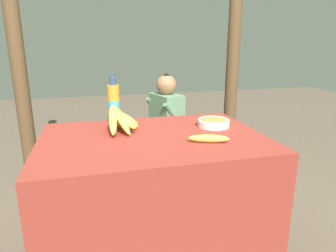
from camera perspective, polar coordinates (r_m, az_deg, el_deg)
The scene contains 10 objects.
market_counter at distance 1.83m, azimuth -2.69°, elevation -13.86°, with size 1.24×0.86×0.79m.
banana_bunch_ripe at distance 1.78m, azimuth -9.29°, elevation 1.56°, with size 0.20×0.35×0.17m.
serving_bowl at distance 1.88m, azimuth 8.67°, elevation 0.72°, with size 0.20×0.20×0.05m.
water_bottle at distance 1.93m, azimuth -10.28°, elevation 4.20°, with size 0.08×0.08×0.32m.
loose_banana_front at distance 1.58m, azimuth 7.77°, elevation -2.39°, with size 0.22×0.11×0.04m.
wooden_bench at distance 2.91m, azimuth -5.41°, elevation -3.97°, with size 1.62×0.32×0.38m.
seated_vendor at distance 2.83m, azimuth -1.08°, elevation 1.01°, with size 0.46×0.43×1.02m.
banana_bunch_green at distance 2.85m, azimuth -13.61°, elevation -2.12°, with size 0.21×0.33×0.15m.
support_post_near at distance 2.94m, azimuth -26.76°, elevation 11.44°, with size 0.13×0.13×2.33m.
support_post_far at distance 3.21m, azimuth 12.29°, elevation 12.96°, with size 0.13×0.13×2.33m.
Camera 1 is at (-0.32, -1.56, 1.30)m, focal length 32.00 mm.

